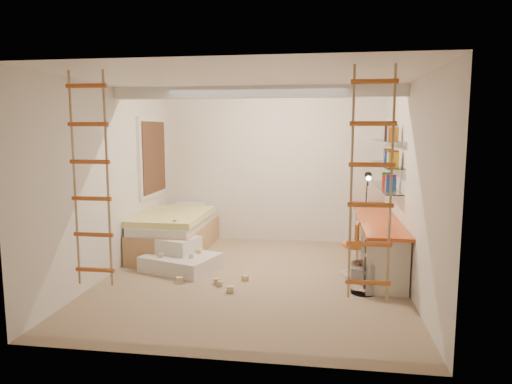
% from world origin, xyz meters
% --- Properties ---
extents(floor, '(4.50, 4.50, 0.00)m').
position_xyz_m(floor, '(0.00, 0.00, 0.00)').
color(floor, '#998063').
rests_on(floor, ground).
extents(ceiling_beam, '(4.00, 0.18, 0.16)m').
position_xyz_m(ceiling_beam, '(0.00, 0.30, 2.52)').
color(ceiling_beam, white).
rests_on(ceiling_beam, ceiling).
extents(window_frame, '(0.06, 1.15, 1.35)m').
position_xyz_m(window_frame, '(-1.97, 1.50, 1.55)').
color(window_frame, white).
rests_on(window_frame, wall_left).
extents(window_blind, '(0.02, 1.00, 1.20)m').
position_xyz_m(window_blind, '(-1.93, 1.50, 1.55)').
color(window_blind, '#4C2D1E').
rests_on(window_blind, window_frame).
extents(rope_ladder_left, '(0.41, 0.04, 2.13)m').
position_xyz_m(rope_ladder_left, '(-1.35, -1.75, 1.52)').
color(rope_ladder_left, '#BF4B20').
rests_on(rope_ladder_left, ceiling).
extents(rope_ladder_right, '(0.41, 0.04, 2.13)m').
position_xyz_m(rope_ladder_right, '(1.35, -1.75, 1.52)').
color(rope_ladder_right, '#C96322').
rests_on(rope_ladder_right, ceiling).
extents(waste_bin, '(0.31, 0.31, 0.38)m').
position_xyz_m(waste_bin, '(1.44, -0.36, 0.19)').
color(waste_bin, white).
rests_on(waste_bin, floor).
extents(desk, '(0.56, 2.80, 0.75)m').
position_xyz_m(desk, '(1.72, 0.86, 0.40)').
color(desk, '#CD4918').
rests_on(desk, floor).
extents(shelves, '(0.25, 1.80, 0.71)m').
position_xyz_m(shelves, '(1.87, 1.13, 1.50)').
color(shelves, white).
rests_on(shelves, wall_right).
extents(bed, '(1.02, 2.00, 0.69)m').
position_xyz_m(bed, '(-1.48, 1.23, 0.33)').
color(bed, '#AD7F51').
rests_on(bed, floor).
extents(task_lamp, '(0.14, 0.36, 0.57)m').
position_xyz_m(task_lamp, '(1.67, 1.82, 1.14)').
color(task_lamp, black).
rests_on(task_lamp, desk).
extents(swivel_chair, '(0.51, 0.51, 0.75)m').
position_xyz_m(swivel_chair, '(1.40, 0.33, 0.28)').
color(swivel_chair, '#CC6827').
rests_on(swivel_chair, floor).
extents(play_platform, '(1.17, 1.04, 0.44)m').
position_xyz_m(play_platform, '(-1.13, 0.29, 0.17)').
color(play_platform, silver).
rests_on(play_platform, floor).
extents(toy_blocks, '(1.31, 1.08, 0.71)m').
position_xyz_m(toy_blocks, '(-0.80, 0.01, 0.26)').
color(toy_blocks, '#CCB284').
rests_on(toy_blocks, floor).
extents(books, '(0.14, 0.64, 0.92)m').
position_xyz_m(books, '(1.87, 1.13, 1.63)').
color(books, '#194CA5').
rests_on(books, shelves).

